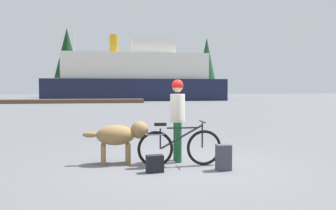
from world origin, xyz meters
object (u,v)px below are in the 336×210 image
bicycle (179,147)px  person_cyclist (178,112)px  ferry_boat (136,78)px  dog (120,135)px  handbag_pannier (155,164)px  backpack (224,157)px  sailboat_moored (75,96)px

bicycle → person_cyclist: size_ratio=0.98×
person_cyclist → bicycle: bearing=-96.0°
person_cyclist → ferry_boat: ferry_boat is taller
dog → handbag_pannier: (0.62, -0.90, -0.44)m
backpack → bicycle: bearing=148.0°
dog → backpack: dog is taller
ferry_boat → sailboat_moored: size_ratio=2.59×
ferry_boat → sailboat_moored: sailboat_moored is taller
handbag_pannier → sailboat_moored: size_ratio=0.04×
bicycle → ferry_boat: bearing=87.2°
dog → sailboat_moored: 40.65m
ferry_boat → sailboat_moored: bearing=159.3°
person_cyclist → handbag_pannier: 1.43m
ferry_boat → backpack: bearing=-91.6°
bicycle → handbag_pannier: bearing=-142.0°
backpack → sailboat_moored: (-6.88, 41.29, 0.24)m
handbag_pannier → ferry_boat: ferry_boat is taller
handbag_pannier → ferry_boat: size_ratio=0.01×
dog → backpack: size_ratio=2.75×
bicycle → sailboat_moored: (-6.10, 40.81, 0.10)m
backpack → ferry_boat: ferry_boat is taller
sailboat_moored → ferry_boat: bearing=-20.7°
person_cyclist → sailboat_moored: bearing=98.7°
dog → ferry_boat: ferry_boat is taller
bicycle → backpack: (0.78, -0.49, -0.14)m
backpack → ferry_boat: 38.39m
bicycle → ferry_boat: 37.93m
person_cyclist → backpack: bearing=-52.4°
backpack → sailboat_moored: sailboat_moored is taller
bicycle → ferry_boat: (1.86, 37.80, 2.47)m
bicycle → sailboat_moored: bearing=98.5°
dog → ferry_boat: size_ratio=0.06×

